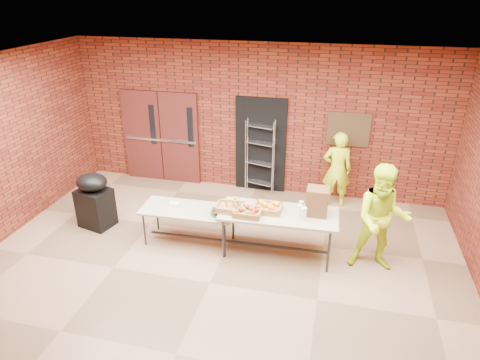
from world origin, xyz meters
The scene contains 19 objects.
room centered at (0.00, 0.00, 1.60)m, with size 8.08×7.08×3.28m.
double_doors centered at (-2.20, 3.44, 1.05)m, with size 1.78×0.12×2.10m.
dark_doorway centered at (0.10, 3.46, 1.05)m, with size 1.10×0.06×2.10m, color black.
bronze_plaque centered at (1.90, 3.45, 1.55)m, with size 0.85×0.04×0.70m, color #3D2E18.
wire_rack centered at (0.11, 3.32, 0.83)m, with size 0.61×0.20×1.66m, color #BBBBC2, non-canonical shape.
table_left centered at (-0.70, 1.03, 0.62)m, with size 1.67×0.73×0.68m.
table_right centered at (0.89, 1.04, 0.73)m, with size 1.97×0.88×0.80m.
basket_bananas centered at (0.08, 0.94, 0.86)m, with size 0.45×0.35×0.14m.
basket_oranges centered at (0.70, 1.06, 0.86)m, with size 0.46×0.35×0.14m.
basket_apples centered at (0.41, 0.84, 0.86)m, with size 0.44×0.34×0.14m.
muffin_tray centered at (-0.06, 1.02, 0.73)m, with size 0.44×0.44×0.11m.
napkin_box centered at (-0.97, 1.08, 0.71)m, with size 0.17×0.11×0.06m, color white.
coffee_dispenser centered at (1.49, 1.16, 1.03)m, with size 0.35×0.31×0.46m, color brown.
cup_stack_front centered at (1.23, 0.97, 0.91)m, with size 0.08×0.08×0.23m, color white.
cup_stack_mid centered at (1.31, 0.87, 0.92)m, with size 0.08×0.08×0.24m, color white.
cup_stack_back centered at (1.24, 1.10, 0.91)m, with size 0.08×0.08×0.23m, color white.
covered_grill centered at (-2.62, 1.17, 0.54)m, with size 0.69×0.62×1.07m.
volunteer_woman centered at (1.76, 3.10, 0.80)m, with size 0.58×0.38×1.60m, color #D7FE1C.
volunteer_man centered at (2.51, 1.05, 0.90)m, with size 0.88×0.68×1.80m, color #D7FE1C.
Camera 1 is at (1.72, -5.10, 4.27)m, focal length 32.00 mm.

